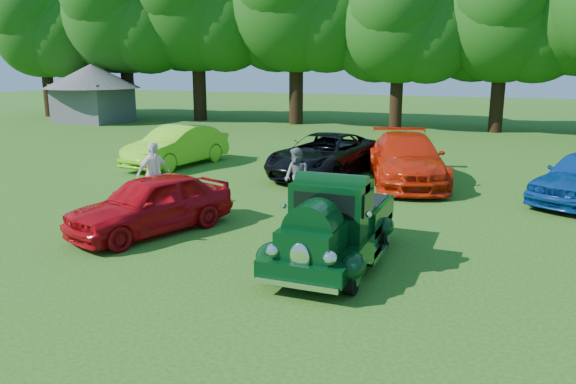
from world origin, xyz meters
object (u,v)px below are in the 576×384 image
(gazebo, at_px, (92,87))
(spectator_grey, at_px, (297,177))
(back_car_black, at_px, (324,155))
(spectator_pink, at_px, (153,178))
(back_car_lime, at_px, (177,146))
(spectator_white, at_px, (154,174))
(back_car_orange, at_px, (406,159))
(red_convertible, at_px, (151,204))
(hero_pickup, at_px, (334,227))

(gazebo, bearing_deg, spectator_grey, -37.97)
(back_car_black, bearing_deg, spectator_pink, -111.22)
(back_car_lime, distance_m, gazebo, 19.02)
(spectator_grey, distance_m, spectator_white, 4.08)
(back_car_black, bearing_deg, back_car_orange, 4.95)
(back_car_black, xyz_separation_m, spectator_grey, (0.59, -4.42, 0.07))
(spectator_white, bearing_deg, back_car_orange, -25.71)
(red_convertible, distance_m, spectator_pink, 2.97)
(red_convertible, height_order, spectator_grey, spectator_grey)
(hero_pickup, height_order, spectator_grey, hero_pickup)
(back_car_orange, height_order, spectator_white, spectator_white)
(back_car_orange, relative_size, spectator_grey, 3.44)
(red_convertible, xyz_separation_m, gazebo, (-18.71, 20.20, 1.69))
(back_car_orange, distance_m, spectator_pink, 8.43)
(spectator_grey, relative_size, spectator_white, 0.90)
(back_car_black, height_order, spectator_pink, back_car_black)
(back_car_black, bearing_deg, spectator_grey, -73.05)
(red_convertible, height_order, gazebo, gazebo)
(hero_pickup, xyz_separation_m, back_car_orange, (0.03, 8.34, 0.08))
(hero_pickup, xyz_separation_m, spectator_pink, (-6.36, 2.84, -0.01))
(hero_pickup, height_order, back_car_black, hero_pickup)
(hero_pickup, bearing_deg, gazebo, 138.71)
(spectator_grey, bearing_deg, red_convertible, -84.31)
(red_convertible, bearing_deg, back_car_orange, 79.98)
(spectator_white, bearing_deg, gazebo, 65.07)
(red_convertible, relative_size, spectator_white, 2.26)
(spectator_pink, xyz_separation_m, spectator_white, (0.21, -0.27, 0.17))
(back_car_lime, xyz_separation_m, spectator_pink, (2.64, -5.43, -0.04))
(hero_pickup, xyz_separation_m, gazebo, (-23.42, 20.57, 1.65))
(spectator_pink, distance_m, spectator_grey, 4.19)
(back_car_black, bearing_deg, gazebo, 158.97)
(back_car_orange, bearing_deg, spectator_grey, -136.45)
(spectator_pink, bearing_deg, hero_pickup, -22.63)
(gazebo, bearing_deg, spectator_pink, -46.10)
(back_car_lime, distance_m, back_car_orange, 9.03)
(back_car_orange, bearing_deg, hero_pickup, -106.65)
(back_car_black, height_order, back_car_orange, back_car_orange)
(back_car_lime, relative_size, spectator_grey, 2.88)
(back_car_orange, bearing_deg, red_convertible, -137.21)
(gazebo, bearing_deg, red_convertible, -47.20)
(red_convertible, xyz_separation_m, spectator_grey, (2.33, 3.78, 0.12))
(red_convertible, relative_size, back_car_lime, 0.87)
(spectator_pink, relative_size, spectator_white, 0.81)
(back_car_orange, distance_m, gazebo, 26.49)
(back_car_lime, height_order, gazebo, gazebo)
(back_car_black, distance_m, gazebo, 23.76)
(back_car_orange, bearing_deg, gazebo, 135.96)
(hero_pickup, distance_m, spectator_pink, 6.97)
(spectator_grey, bearing_deg, spectator_white, -119.95)
(back_car_lime, xyz_separation_m, spectator_grey, (6.61, -4.12, 0.04))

